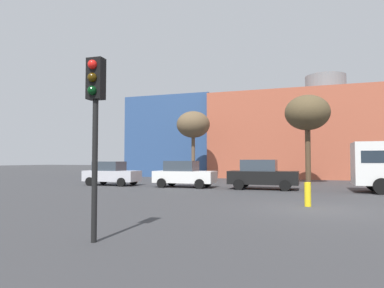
{
  "coord_description": "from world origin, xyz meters",
  "views": [
    {
      "loc": [
        -0.28,
        -13.13,
        1.73
      ],
      "look_at": [
        -6.7,
        5.82,
        2.68
      ],
      "focal_mm": 32.46,
      "sensor_mm": 36.0,
      "label": 1
    }
  ],
  "objects_px": {
    "parked_car_0": "(111,173)",
    "bare_tree_1": "(193,125)",
    "parked_car_1": "(184,174)",
    "bollard_yellow_0": "(308,194)",
    "traffic_light_near_left": "(95,106)",
    "bare_tree_0": "(307,114)",
    "parked_car_2": "(262,175)"
  },
  "relations": [
    {
      "from": "parked_car_0",
      "to": "bare_tree_1",
      "type": "distance_m",
      "value": 9.72
    },
    {
      "from": "parked_car_1",
      "to": "bare_tree_1",
      "type": "distance_m",
      "value": 9.38
    },
    {
      "from": "parked_car_1",
      "to": "bare_tree_1",
      "type": "bearing_deg",
      "value": 104.43
    },
    {
      "from": "bollard_yellow_0",
      "to": "traffic_light_near_left",
      "type": "bearing_deg",
      "value": -119.63
    },
    {
      "from": "parked_car_1",
      "to": "traffic_light_near_left",
      "type": "bearing_deg",
      "value": -77.19
    },
    {
      "from": "parked_car_0",
      "to": "bare_tree_0",
      "type": "height_order",
      "value": "bare_tree_0"
    },
    {
      "from": "parked_car_0",
      "to": "bare_tree_1",
      "type": "height_order",
      "value": "bare_tree_1"
    },
    {
      "from": "parked_car_2",
      "to": "bollard_yellow_0",
      "type": "distance_m",
      "value": 7.8
    },
    {
      "from": "bare_tree_0",
      "to": "bollard_yellow_0",
      "type": "relative_size",
      "value": 7.3
    },
    {
      "from": "bare_tree_1",
      "to": "bollard_yellow_0",
      "type": "height_order",
      "value": "bare_tree_1"
    },
    {
      "from": "parked_car_1",
      "to": "bollard_yellow_0",
      "type": "relative_size",
      "value": 4.34
    },
    {
      "from": "parked_car_0",
      "to": "bollard_yellow_0",
      "type": "height_order",
      "value": "parked_car_0"
    },
    {
      "from": "bare_tree_0",
      "to": "bare_tree_1",
      "type": "xyz_separation_m",
      "value": [
        -9.74,
        2.26,
        -0.33
      ]
    },
    {
      "from": "bollard_yellow_0",
      "to": "bare_tree_1",
      "type": "bearing_deg",
      "value": 122.14
    },
    {
      "from": "parked_car_0",
      "to": "bare_tree_0",
      "type": "xyz_separation_m",
      "value": [
        13.04,
        5.92,
        4.4
      ]
    },
    {
      "from": "bare_tree_0",
      "to": "parked_car_0",
      "type": "bearing_deg",
      "value": -155.57
    },
    {
      "from": "bare_tree_1",
      "to": "bollard_yellow_0",
      "type": "bearing_deg",
      "value": -57.86
    },
    {
      "from": "bare_tree_1",
      "to": "parked_car_0",
      "type": "bearing_deg",
      "value": -111.98
    },
    {
      "from": "parked_car_1",
      "to": "bollard_yellow_0",
      "type": "height_order",
      "value": "parked_car_1"
    },
    {
      "from": "parked_car_2",
      "to": "traffic_light_near_left",
      "type": "relative_size",
      "value": 1.04
    },
    {
      "from": "parked_car_2",
      "to": "bare_tree_0",
      "type": "bearing_deg",
      "value": 66.13
    },
    {
      "from": "traffic_light_near_left",
      "to": "bollard_yellow_0",
      "type": "height_order",
      "value": "traffic_light_near_left"
    },
    {
      "from": "parked_car_0",
      "to": "parked_car_2",
      "type": "height_order",
      "value": "parked_car_2"
    },
    {
      "from": "parked_car_0",
      "to": "parked_car_1",
      "type": "height_order",
      "value": "parked_car_1"
    },
    {
      "from": "traffic_light_near_left",
      "to": "bollard_yellow_0",
      "type": "relative_size",
      "value": 4.36
    },
    {
      "from": "parked_car_1",
      "to": "bare_tree_0",
      "type": "distance_m",
      "value": 10.61
    },
    {
      "from": "parked_car_2",
      "to": "bare_tree_0",
      "type": "xyz_separation_m",
      "value": [
        2.62,
        5.92,
        4.34
      ]
    },
    {
      "from": "parked_car_2",
      "to": "bollard_yellow_0",
      "type": "xyz_separation_m",
      "value": [
        2.63,
        -7.33,
        -0.43
      ]
    },
    {
      "from": "traffic_light_near_left",
      "to": "bare_tree_0",
      "type": "bearing_deg",
      "value": 166.76
    },
    {
      "from": "traffic_light_near_left",
      "to": "bare_tree_0",
      "type": "height_order",
      "value": "bare_tree_0"
    },
    {
      "from": "bare_tree_0",
      "to": "traffic_light_near_left",
      "type": "bearing_deg",
      "value": -101.59
    },
    {
      "from": "bare_tree_0",
      "to": "bare_tree_1",
      "type": "height_order",
      "value": "bare_tree_0"
    }
  ]
}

